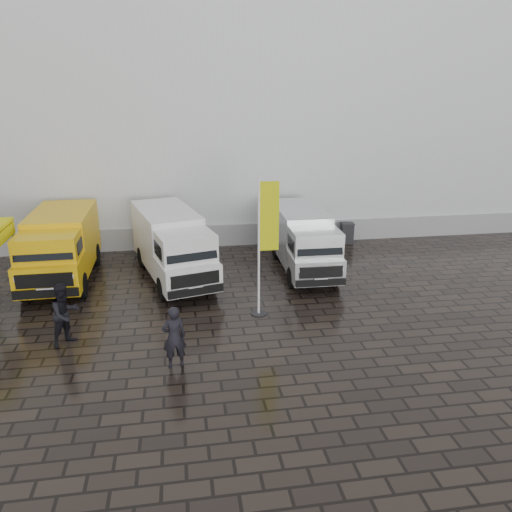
{
  "coord_description": "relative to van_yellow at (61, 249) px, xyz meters",
  "views": [
    {
      "loc": [
        -2.22,
        -14.21,
        7.09
      ],
      "look_at": [
        0.37,
        2.2,
        1.4
      ],
      "focal_mm": 35.0,
      "sensor_mm": 36.0,
      "label": 1
    }
  ],
  "objects": [
    {
      "name": "ground",
      "position": [
        6.7,
        -4.52,
        -1.27
      ],
      "size": [
        120.0,
        120.0,
        0.0
      ],
      "primitive_type": "plane",
      "color": "black",
      "rests_on": "ground"
    },
    {
      "name": "exhibition_hall",
      "position": [
        8.7,
        11.48,
        4.73
      ],
      "size": [
        44.0,
        16.0,
        12.0
      ],
      "primitive_type": "cube",
      "color": "silver",
      "rests_on": "ground"
    },
    {
      "name": "hall_plinth",
      "position": [
        8.7,
        3.43,
        -0.77
      ],
      "size": [
        44.0,
        0.15,
        1.0
      ],
      "primitive_type": "cube",
      "color": "gray",
      "rests_on": "ground"
    },
    {
      "name": "van_yellow",
      "position": [
        0.0,
        0.0,
        0.0
      ],
      "size": [
        2.16,
        5.54,
        2.55
      ],
      "primitive_type": null,
      "rotation": [
        0.0,
        0.0,
        0.01
      ],
      "color": "#E4AE0C",
      "rests_on": "ground"
    },
    {
      "name": "van_white",
      "position": [
        4.15,
        -0.38,
        -0.0
      ],
      "size": [
        3.35,
        6.17,
        2.54
      ],
      "primitive_type": null,
      "rotation": [
        0.0,
        0.0,
        0.25
      ],
      "color": "white",
      "rests_on": "ground"
    },
    {
      "name": "van_silver",
      "position": [
        9.32,
        -0.29,
        -0.09
      ],
      "size": [
        1.95,
        5.53,
        2.38
      ],
      "primitive_type": null,
      "rotation": [
        0.0,
        0.0,
        -0.02
      ],
      "color": "silver",
      "rests_on": "ground"
    },
    {
      "name": "flagpole",
      "position": [
        7.06,
        -4.09,
        1.23
      ],
      "size": [
        0.88,
        0.5,
        4.55
      ],
      "color": "black",
      "rests_on": "ground"
    },
    {
      "name": "wheelie_bin",
      "position": [
        12.27,
        2.97,
        -0.79
      ],
      "size": [
        0.66,
        0.66,
        0.97
      ],
      "primitive_type": "cube",
      "rotation": [
        0.0,
        0.0,
        -0.14
      ],
      "color": "black",
      "rests_on": "ground"
    },
    {
      "name": "person_front",
      "position": [
        4.18,
        -6.91,
        -0.41
      ],
      "size": [
        0.7,
        0.52,
        1.73
      ],
      "primitive_type": "imported",
      "rotation": [
        0.0,
        0.0,
        3.32
      ],
      "color": "black",
      "rests_on": "ground"
    },
    {
      "name": "person_tent",
      "position": [
        1.12,
        -5.16,
        -0.35
      ],
      "size": [
        1.13,
        1.13,
        1.85
      ],
      "primitive_type": "imported",
      "rotation": [
        0.0,
        0.0,
        0.82
      ],
      "color": "black",
      "rests_on": "ground"
    }
  ]
}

